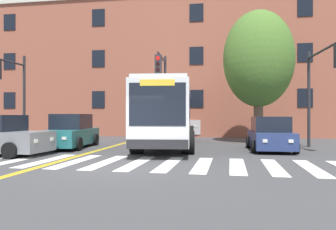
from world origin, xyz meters
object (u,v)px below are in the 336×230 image
city_bus (168,113)px  car_navy_far_lane (270,135)px  car_teal_near_lane (71,132)px  traffic_light_far_corner (13,85)px  traffic_light_overhead (162,82)px  street_tree_curbside_large (258,59)px  car_silver_behind_bus (187,123)px  traffic_light_near_corner (320,78)px

city_bus → car_navy_far_lane: size_ratio=3.12×
car_teal_near_lane → car_navy_far_lane: bearing=0.8°
traffic_light_far_corner → traffic_light_overhead: 8.56m
car_teal_near_lane → street_tree_curbside_large: street_tree_curbside_large is taller
street_tree_curbside_large → car_teal_near_lane: bearing=-155.7°
car_silver_behind_bus → traffic_light_far_corner: bearing=-128.8°
car_silver_behind_bus → city_bus: bearing=-89.8°
traffic_light_far_corner → traffic_light_overhead: size_ratio=0.99×
car_teal_near_lane → car_navy_far_lane: (10.23, 0.15, -0.04)m
street_tree_curbside_large → city_bus: bearing=-150.9°
city_bus → traffic_light_far_corner: size_ratio=2.25×
city_bus → street_tree_curbside_large: 6.82m
city_bus → car_teal_near_lane: size_ratio=2.51×
car_navy_far_lane → traffic_light_far_corner: traffic_light_far_corner is taller
car_teal_near_lane → traffic_light_far_corner: bearing=169.2°
city_bus → street_tree_curbside_large: size_ratio=1.46×
traffic_light_near_corner → car_silver_behind_bus: bearing=125.1°
car_teal_near_lane → traffic_light_near_corner: size_ratio=0.92×
city_bus → car_silver_behind_bus: (-0.04, 10.04, -0.74)m
city_bus → traffic_light_overhead: 1.97m
traffic_light_near_corner → street_tree_curbside_large: (-2.53, 3.86, 1.63)m
car_teal_near_lane → traffic_light_far_corner: (-3.90, 0.74, 2.65)m
traffic_light_near_corner → street_tree_curbside_large: street_tree_curbside_large is taller
traffic_light_near_corner → traffic_light_far_corner: bearing=179.9°
city_bus → traffic_light_near_corner: (7.71, -0.98, 1.75)m
traffic_light_overhead → traffic_light_near_corner: bearing=-11.1°
traffic_light_far_corner → car_teal_near_lane: bearing=-10.8°
traffic_light_far_corner → traffic_light_overhead: traffic_light_overhead is taller
traffic_light_overhead → car_navy_far_lane: bearing=-20.7°
car_navy_far_lane → traffic_light_near_corner: 3.76m
city_bus → car_teal_near_lane: city_bus is taller
traffic_light_near_corner → traffic_light_far_corner: (-16.57, 0.04, -0.12)m
car_silver_behind_bus → traffic_light_overhead: (-0.41, -9.42, 2.55)m
city_bus → street_tree_curbside_large: street_tree_curbside_large is taller
city_bus → traffic_light_far_corner: (-8.86, -0.94, 1.63)m
car_navy_far_lane → car_silver_behind_bus: bearing=114.6°
city_bus → traffic_light_far_corner: bearing=-173.9°
city_bus → traffic_light_overhead: traffic_light_overhead is taller
traffic_light_near_corner → street_tree_curbside_large: size_ratio=0.63×
city_bus → traffic_light_near_corner: size_ratio=2.31×
car_navy_far_lane → traffic_light_overhead: size_ratio=0.71×
traffic_light_overhead → street_tree_curbside_large: street_tree_curbside_large is taller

